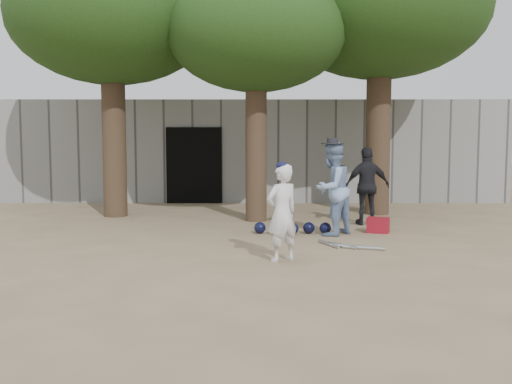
{
  "coord_description": "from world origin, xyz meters",
  "views": [
    {
      "loc": [
        0.61,
        -8.68,
        1.84
      ],
      "look_at": [
        0.6,
        1.0,
        0.95
      ],
      "focal_mm": 40.0,
      "sensor_mm": 36.0,
      "label": 1
    }
  ],
  "objects_px": {
    "spectator_blue": "(332,189)",
    "red_bag": "(378,225)",
    "spectator_dark": "(367,186)",
    "boy_player": "(282,213)"
  },
  "relations": [
    {
      "from": "spectator_blue",
      "to": "red_bag",
      "type": "relative_size",
      "value": 4.28
    },
    {
      "from": "spectator_blue",
      "to": "red_bag",
      "type": "height_order",
      "value": "spectator_blue"
    },
    {
      "from": "boy_player",
      "to": "red_bag",
      "type": "height_order",
      "value": "boy_player"
    },
    {
      "from": "spectator_blue",
      "to": "red_bag",
      "type": "distance_m",
      "value": 1.26
    },
    {
      "from": "spectator_blue",
      "to": "red_bag",
      "type": "xyz_separation_m",
      "value": [
        0.97,
        0.3,
        -0.75
      ]
    },
    {
      "from": "spectator_dark",
      "to": "boy_player",
      "type": "bearing_deg",
      "value": 52.61
    },
    {
      "from": "boy_player",
      "to": "spectator_dark",
      "type": "relative_size",
      "value": 0.88
    },
    {
      "from": "boy_player",
      "to": "spectator_dark",
      "type": "xyz_separation_m",
      "value": [
        2.01,
        3.75,
        0.1
      ]
    },
    {
      "from": "spectator_blue",
      "to": "boy_player",
      "type": "bearing_deg",
      "value": 19.44
    },
    {
      "from": "spectator_blue",
      "to": "spectator_dark",
      "type": "distance_m",
      "value": 1.66
    }
  ]
}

